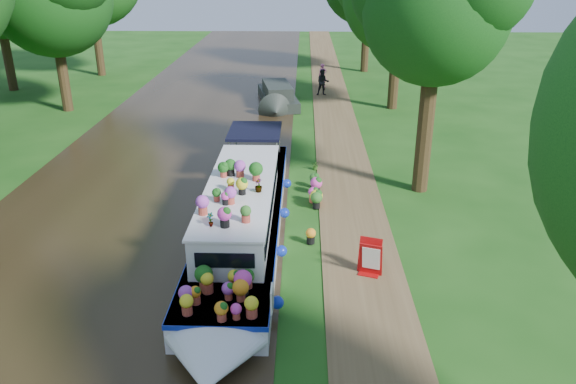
{
  "coord_description": "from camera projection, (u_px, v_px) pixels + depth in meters",
  "views": [
    {
      "loc": [
        -0.46,
        -16.06,
        7.87
      ],
      "look_at": [
        -0.9,
        -0.44,
        1.3
      ],
      "focal_mm": 35.0,
      "sensor_mm": 36.0,
      "label": 1
    }
  ],
  "objects": [
    {
      "name": "sandwich_board",
      "position": [
        370.0,
        259.0,
        14.86
      ],
      "size": [
        0.65,
        0.65,
        0.97
      ],
      "rotation": [
        0.0,
        0.0,
        -0.32
      ],
      "color": "#A40B0C",
      "rests_on": "towpath"
    },
    {
      "name": "pedestrian_dark",
      "position": [
        323.0,
        82.0,
        34.11
      ],
      "size": [
        0.8,
        0.64,
        1.57
      ],
      "primitive_type": "imported",
      "rotation": [
        0.0,
        0.0,
        0.06
      ],
      "color": "black",
      "rests_on": "towpath"
    },
    {
      "name": "pedestrian_pink",
      "position": [
        323.0,
        75.0,
        36.29
      ],
      "size": [
        0.59,
        0.44,
        1.48
      ],
      "primitive_type": "imported",
      "rotation": [
        0.0,
        0.0,
        0.17
      ],
      "color": "#CF5569",
      "rests_on": "towpath"
    },
    {
      "name": "verge_plant",
      "position": [
        316.0,
        165.0,
        22.36
      ],
      "size": [
        0.41,
        0.38,
        0.38
      ],
      "primitive_type": "imported",
      "rotation": [
        0.0,
        0.0,
        -0.29
      ],
      "color": "#2E5C1B",
      "rests_on": "ground"
    },
    {
      "name": "canal_water",
      "position": [
        130.0,
        222.0,
        17.98
      ],
      "size": [
        10.0,
        100.0,
        0.02
      ],
      "primitive_type": "cube",
      "color": "black",
      "rests_on": "ground"
    },
    {
      "name": "plant_boat",
      "position": [
        241.0,
        217.0,
        16.38
      ],
      "size": [
        2.29,
        13.52,
        2.24
      ],
      "color": "silver",
      "rests_on": "canal_water"
    },
    {
      "name": "ground",
      "position": [
        317.0,
        225.0,
        17.83
      ],
      "size": [
        100.0,
        100.0,
        0.0
      ],
      "primitive_type": "plane",
      "color": "#164411",
      "rests_on": "ground"
    },
    {
      "name": "towpath",
      "position": [
        355.0,
        225.0,
        17.79
      ],
      "size": [
        2.2,
        100.0,
        0.03
      ],
      "primitive_type": "cube",
      "color": "brown",
      "rests_on": "ground"
    },
    {
      "name": "second_boat",
      "position": [
        278.0,
        96.0,
        32.13
      ],
      "size": [
        2.72,
        6.47,
        1.2
      ],
      "rotation": [
        0.0,
        0.0,
        0.18
      ],
      "color": "#212722",
      "rests_on": "canal_water"
    }
  ]
}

